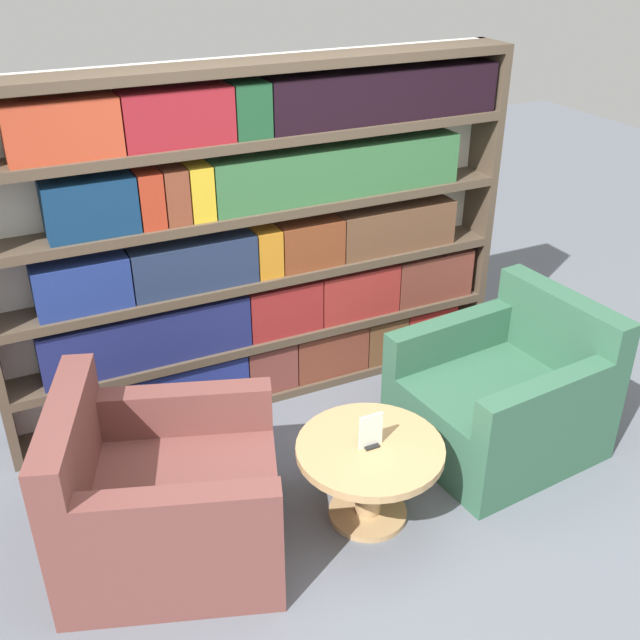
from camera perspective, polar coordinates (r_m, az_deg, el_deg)
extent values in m
plane|color=slate|center=(3.70, 3.98, -15.77)|extent=(14.00, 14.00, 0.00)
cube|color=silver|center=(4.29, -5.16, 6.43)|extent=(2.97, 0.05, 1.95)
cube|color=brown|center=(4.86, 11.87, 8.62)|extent=(0.05, 0.30, 1.95)
cube|color=brown|center=(4.63, -4.09, -5.06)|extent=(2.87, 0.30, 0.05)
cube|color=brown|center=(4.44, -4.25, -1.13)|extent=(2.87, 0.30, 0.05)
cube|color=brown|center=(4.26, -4.44, 3.43)|extent=(2.87, 0.30, 0.05)
cube|color=brown|center=(4.11, -4.64, 8.37)|extent=(2.87, 0.30, 0.05)
cube|color=brown|center=(3.99, -4.87, 13.63)|extent=(2.87, 0.30, 0.05)
cube|color=brown|center=(3.91, -5.10, 18.80)|extent=(2.87, 0.30, 0.05)
cube|color=navy|center=(4.37, -11.26, -5.11)|extent=(0.88, 0.20, 0.29)
cube|color=brown|center=(4.52, -3.96, -3.38)|extent=(0.30, 0.20, 0.29)
cube|color=brown|center=(4.65, 0.59, -2.27)|extent=(0.48, 0.20, 0.29)
cube|color=brown|center=(4.81, 4.70, -1.25)|extent=(0.28, 0.20, 0.29)
cube|color=#A3201C|center=(4.97, 7.98, -0.43)|extent=(0.36, 0.20, 0.29)
cube|color=navy|center=(4.17, -13.07, -1.18)|extent=(1.13, 0.20, 0.30)
cube|color=maroon|center=(4.37, -2.93, 1.04)|extent=(0.44, 0.20, 0.30)
cube|color=#9F2B27|center=(4.55, 2.72, 2.26)|extent=(0.51, 0.20, 0.30)
cube|color=brown|center=(4.80, 8.32, 3.45)|extent=(0.53, 0.20, 0.30)
cube|color=navy|center=(3.96, -17.72, 2.61)|extent=(0.47, 0.20, 0.27)
cube|color=navy|center=(4.06, -9.67, 4.24)|extent=(0.68, 0.20, 0.27)
cube|color=orange|center=(4.18, -4.20, 5.30)|extent=(0.14, 0.20, 0.27)
cube|color=brown|center=(4.27, -0.89, 5.92)|extent=(0.37, 0.20, 0.27)
cube|color=brown|center=(4.52, 5.68, 7.08)|extent=(0.74, 0.20, 0.27)
cube|color=navy|center=(3.82, -17.14, 8.27)|extent=(0.44, 0.20, 0.28)
cube|color=#AE331D|center=(3.87, -12.95, 9.06)|extent=(0.12, 0.20, 0.28)
cube|color=brown|center=(3.90, -11.10, 9.39)|extent=(0.12, 0.20, 0.28)
cube|color=gold|center=(3.93, -9.28, 9.70)|extent=(0.12, 0.20, 0.28)
cube|color=#366D3D|center=(4.21, 1.35, 11.34)|extent=(1.46, 0.20, 0.28)
cube|color=#BD4126|center=(3.71, -19.09, 13.62)|extent=(0.52, 0.20, 0.27)
cube|color=maroon|center=(3.81, -10.91, 14.98)|extent=(0.54, 0.20, 0.27)
cube|color=#1C4D2C|center=(3.91, -5.49, 15.72)|extent=(0.19, 0.20, 0.27)
cube|color=black|center=(4.24, 4.84, 16.74)|extent=(1.36, 0.20, 0.27)
cube|color=brown|center=(3.54, -11.04, -14.32)|extent=(1.16, 1.10, 0.40)
cube|color=brown|center=(3.35, -18.60, -9.25)|extent=(0.41, 0.84, 0.42)
cube|color=brown|center=(3.06, -10.62, -14.52)|extent=(0.80, 0.37, 0.23)
cube|color=brown|center=(3.62, -10.08, -6.71)|extent=(0.80, 0.37, 0.23)
cube|color=#336047|center=(4.19, 13.30, -6.95)|extent=(1.01, 0.92, 0.40)
cube|color=#336047|center=(4.24, 17.88, -0.67)|extent=(0.22, 0.85, 0.42)
cube|color=#336047|center=(4.20, 9.75, -1.34)|extent=(0.81, 0.19, 0.23)
cube|color=#336047|center=(3.77, 16.75, -6.02)|extent=(0.81, 0.19, 0.23)
cylinder|color=tan|center=(3.65, 3.73, -12.39)|extent=(0.12, 0.12, 0.38)
cylinder|color=tan|center=(3.77, 3.65, -14.41)|extent=(0.38, 0.38, 0.03)
cylinder|color=tan|center=(3.52, 3.84, -9.80)|extent=(0.69, 0.69, 0.04)
cube|color=black|center=(3.50, 3.85, -9.48)|extent=(0.07, 0.06, 0.01)
cube|color=silver|center=(3.45, 3.90, -8.41)|extent=(0.12, 0.01, 0.17)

